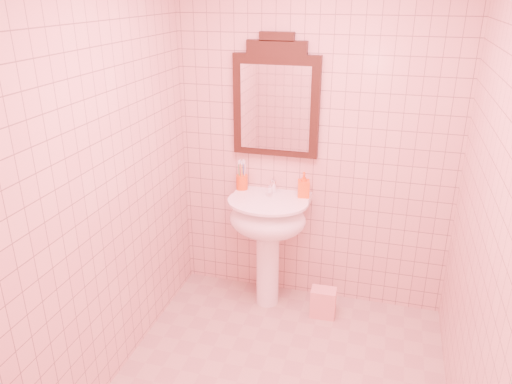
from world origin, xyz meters
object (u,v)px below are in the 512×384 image
(mirror, at_px, (276,101))
(towel, at_px, (323,303))
(toothbrush_cup, at_px, (242,182))
(pedestal_sink, at_px, (268,226))
(soap_dispenser, at_px, (304,185))

(mirror, bearing_deg, towel, -29.90)
(toothbrush_cup, xyz_separation_m, towel, (0.68, -0.21, -0.81))
(pedestal_sink, bearing_deg, towel, -6.73)
(soap_dispenser, relative_size, towel, 0.82)
(soap_dispenser, bearing_deg, pedestal_sink, -162.11)
(towel, bearing_deg, mirror, 150.10)
(pedestal_sink, distance_m, mirror, 0.89)
(mirror, relative_size, soap_dispenser, 4.66)
(soap_dispenser, height_order, towel, soap_dispenser)
(toothbrush_cup, distance_m, soap_dispenser, 0.47)
(towel, bearing_deg, soap_dispenser, 138.76)
(soap_dispenser, xyz_separation_m, towel, (0.21, -0.18, -0.84))
(mirror, relative_size, toothbrush_cup, 4.22)
(pedestal_sink, xyz_separation_m, mirror, (0.00, 0.20, 0.87))
(toothbrush_cup, relative_size, soap_dispenser, 1.10)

